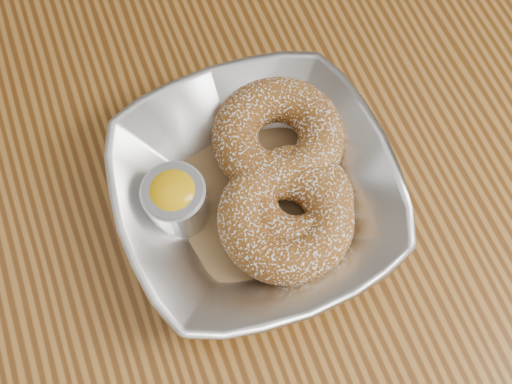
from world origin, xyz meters
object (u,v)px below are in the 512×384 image
object	(u,v)px
donut_back	(278,137)
donut_front	(286,218)
serving_bowl	(256,193)
table	(336,230)
donut_extra	(295,200)
ramekin	(176,200)

from	to	relation	value
donut_back	donut_front	bearing A→B (deg)	-106.80
serving_bowl	table	bearing A→B (deg)	-12.97
donut_back	donut_front	world-z (taller)	same
donut_extra	ramekin	distance (m)	0.09
table	donut_extra	bearing A→B (deg)	177.94
table	serving_bowl	bearing A→B (deg)	167.03
donut_back	donut_extra	xyz separation A→B (m)	(-0.01, -0.06, -0.00)
donut_front	serving_bowl	bearing A→B (deg)	116.87
donut_back	ramekin	world-z (taller)	ramekin
table	donut_extra	world-z (taller)	donut_extra
table	ramekin	size ratio (longest dim) A/B	22.91
donut_back	ramekin	bearing A→B (deg)	-165.48
table	serving_bowl	xyz separation A→B (m)	(-0.08, 0.02, 0.13)
table	ramekin	distance (m)	0.20
serving_bowl	donut_front	xyz separation A→B (m)	(0.01, -0.03, 0.00)
serving_bowl	donut_back	xyz separation A→B (m)	(0.03, 0.04, 0.00)
donut_front	donut_extra	bearing A→B (deg)	42.63
table	donut_extra	size ratio (longest dim) A/B	12.83
donut_back	table	bearing A→B (deg)	-52.46
serving_bowl	donut_extra	world-z (taller)	serving_bowl
table	serving_bowl	distance (m)	0.15
table	serving_bowl	world-z (taller)	serving_bowl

